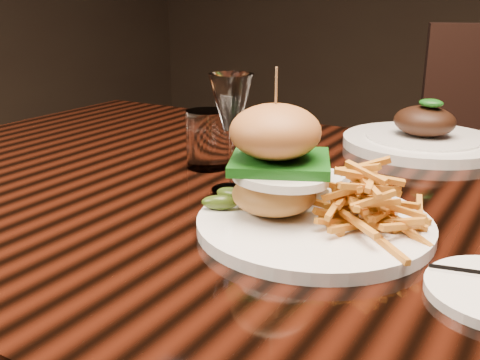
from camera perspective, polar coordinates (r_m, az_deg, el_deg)
The scene contains 6 objects.
dining_table at distance 0.80m, azimuth 8.67°, elevation -7.41°, with size 1.60×0.90×0.75m.
burger_plate at distance 0.66m, azimuth 7.37°, elevation -0.97°, with size 0.28×0.28×0.19m.
ramekin at distance 0.76m, azimuth 7.22°, elevation -0.94°, with size 0.09×0.09×0.04m, color white.
wine_glass at distance 0.77m, azimuth -0.90°, elevation 7.44°, with size 0.06×0.06×0.17m.
water_tumbler at distance 0.91m, azimuth -3.31°, elevation 4.15°, with size 0.07×0.07×0.09m, color white.
far_dish at distance 1.09m, azimuth 18.08°, elevation 4.06°, with size 0.29×0.29×0.09m.
Camera 1 is at (0.27, -0.67, 1.02)m, focal length 42.00 mm.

